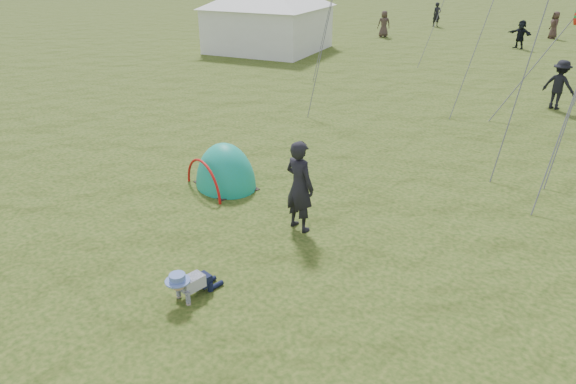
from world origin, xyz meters
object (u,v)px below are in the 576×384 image
Objects in this scene: popup_tent at (226,186)px; event_marquee at (268,12)px; crawling_toddler at (189,283)px; standing_adult at (300,186)px.

popup_tent is 18.81m from event_marquee.
crawling_toddler is 3.02m from standing_adult.
popup_tent reaches higher than crawling_toddler.
standing_adult reaches higher than crawling_toddler.
event_marquee reaches higher than standing_adult.
standing_adult is (-0.08, 2.95, 0.66)m from crawling_toddler.
event_marquee is at bearing -40.39° from standing_adult.
popup_tent is (-2.73, 3.45, -0.28)m from crawling_toddler.
standing_adult is (2.66, -0.50, 0.94)m from popup_tent.
standing_adult is 0.32× the size of event_marquee.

